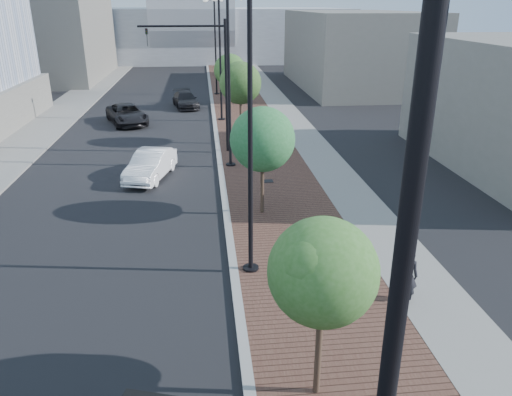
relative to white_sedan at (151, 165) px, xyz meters
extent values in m
cube|color=#4C2D23|center=(7.28, 19.45, -0.69)|extent=(7.00, 140.00, 0.12)
cube|color=slate|center=(9.98, 19.45, -0.68)|extent=(2.40, 140.00, 0.13)
cube|color=gray|center=(3.78, 19.45, -0.68)|extent=(0.30, 140.00, 0.14)
cube|color=slate|center=(-9.22, 19.45, -0.69)|extent=(4.00, 140.00, 0.12)
imported|color=white|center=(0.00, 0.00, 0.00)|extent=(2.71, 4.79, 1.50)
imported|color=black|center=(-3.03, 13.29, 0.00)|extent=(4.15, 5.89, 1.49)
imported|color=black|center=(1.36, 19.30, -0.06)|extent=(2.79, 5.01, 1.37)
imported|color=black|center=(9.03, -12.91, 0.19)|extent=(0.80, 0.66, 1.88)
cylinder|color=black|center=(4.38, -10.55, -0.65)|extent=(0.56, 0.56, 0.20)
cylinder|color=black|center=(4.38, -10.55, 3.87)|extent=(0.16, 0.16, 9.00)
cylinder|color=black|center=(4.38, 1.45, -0.65)|extent=(0.56, 0.56, 0.20)
cylinder|color=black|center=(4.38, 1.45, 3.87)|extent=(0.16, 0.16, 9.00)
cylinder|color=black|center=(4.38, 13.45, -0.65)|extent=(0.56, 0.56, 0.20)
cylinder|color=black|center=(4.38, 13.45, 3.87)|extent=(0.16, 0.16, 9.00)
sphere|color=silver|center=(3.38, 13.45, 8.30)|extent=(0.32, 0.32, 0.32)
cylinder|color=black|center=(4.38, 25.45, -0.65)|extent=(0.56, 0.56, 0.20)
cylinder|color=black|center=(4.38, 25.45, 3.87)|extent=(0.16, 0.16, 9.00)
cylinder|color=black|center=(4.38, 25.45, 8.37)|extent=(1.40, 0.10, 0.10)
sphere|color=silver|center=(3.68, 25.45, 8.37)|extent=(0.32, 0.32, 0.32)
sphere|color=silver|center=(5.08, 25.45, 8.37)|extent=(0.32, 0.32, 0.32)
cylinder|color=black|center=(4.38, 4.45, 3.25)|extent=(0.18, 0.18, 8.00)
cylinder|color=black|center=(1.88, 4.45, 6.85)|extent=(5.00, 0.12, 0.12)
imported|color=black|center=(-0.12, 4.45, 6.25)|extent=(0.16, 0.20, 1.00)
cylinder|color=#382619|center=(5.38, -16.55, 0.84)|extent=(0.16, 0.16, 3.19)
sphere|color=#326422|center=(5.38, -16.55, 2.67)|extent=(2.45, 2.45, 2.45)
sphere|color=#326422|center=(5.78, -16.25, 2.44)|extent=(1.71, 1.71, 1.71)
sphere|color=#326422|center=(5.08, -16.85, 2.98)|extent=(1.47, 1.47, 1.47)
cylinder|color=#382619|center=(5.38, -5.55, 0.87)|extent=(0.16, 0.16, 3.23)
sphere|color=#22642E|center=(5.38, -5.55, 2.71)|extent=(2.78, 2.78, 2.78)
sphere|color=#22642E|center=(5.78, -5.25, 2.48)|extent=(1.95, 1.95, 1.95)
sphere|color=#22642E|center=(5.08, -5.85, 3.04)|extent=(1.67, 1.67, 1.67)
cylinder|color=#382619|center=(5.38, 6.45, 1.13)|extent=(0.16, 0.16, 3.76)
sphere|color=#2D511C|center=(5.38, 6.45, 3.28)|extent=(2.72, 2.72, 2.72)
sphere|color=#2D511C|center=(5.78, 6.75, 3.02)|extent=(1.91, 1.91, 1.91)
sphere|color=#2D511C|center=(5.08, 6.15, 3.66)|extent=(1.63, 1.63, 1.63)
cylinder|color=#382619|center=(5.38, 18.45, 0.82)|extent=(0.16, 0.16, 3.14)
sphere|color=#2D591E|center=(5.38, 18.45, 2.61)|extent=(2.80, 2.80, 2.80)
sphere|color=#2D591E|center=(5.78, 18.75, 2.39)|extent=(1.96, 1.96, 1.96)
sphere|color=#2D591E|center=(5.08, 18.15, 2.93)|extent=(1.68, 1.68, 1.68)
cube|color=#9C9FA5|center=(1.78, 64.45, 3.25)|extent=(50.00, 28.00, 8.00)
cube|color=slate|center=(-16.22, 39.45, 4.25)|extent=(14.00, 20.00, 10.00)
cube|color=#66635B|center=(19.78, 29.45, 3.25)|extent=(12.00, 22.00, 8.00)
cube|color=black|center=(6.18, -12.55, -0.62)|extent=(0.50, 0.50, 0.02)
cube|color=black|center=(6.18, -1.55, -0.62)|extent=(0.50, 0.50, 0.02)
camera|label=1|loc=(2.94, -25.64, 8.10)|focal=34.49mm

